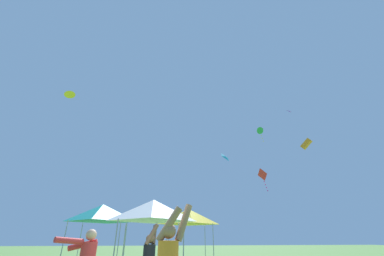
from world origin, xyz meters
TOP-DOWN VIEW (x-y plane):
  - canopy_tent_teal at (-4.10, 12.19)m, footprint 3.56×3.56m
  - canopy_tent_white at (-0.44, 6.88)m, footprint 3.20×3.20m
  - canopy_tent_yellow at (2.17, 13.42)m, footprint 3.47×3.47m
  - kite_red_diamond at (13.50, 23.71)m, footprint 1.32×1.32m
  - kite_purple_diamond at (16.86, 20.02)m, footprint 0.69×0.72m
  - kite_green_delta at (14.60, 25.05)m, footprint 1.14×0.73m
  - kite_yellow_delta at (-15.13, 27.10)m, footprint 2.20×2.21m
  - kite_orange_box at (14.69, 15.00)m, footprint 1.10×1.22m
  - kite_cyan_diamond at (7.04, 18.87)m, footprint 1.12×1.13m

SIDE VIEW (x-z plane):
  - canopy_tent_white at x=-0.44m, z-range 1.20..4.62m
  - canopy_tent_yellow at x=2.17m, z-range 1.30..5.01m
  - canopy_tent_teal at x=-4.10m, z-range 1.33..5.13m
  - kite_red_diamond at x=13.50m, z-range 7.87..10.72m
  - kite_cyan_diamond at x=7.04m, z-range 9.59..10.53m
  - kite_orange_box at x=14.69m, z-range 9.99..11.07m
  - kite_green_delta at x=14.60m, z-range 15.47..17.79m
  - kite_purple_diamond at x=16.86m, z-range 17.20..17.69m
  - kite_yellow_delta at x=-15.13m, z-range 21.71..22.47m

